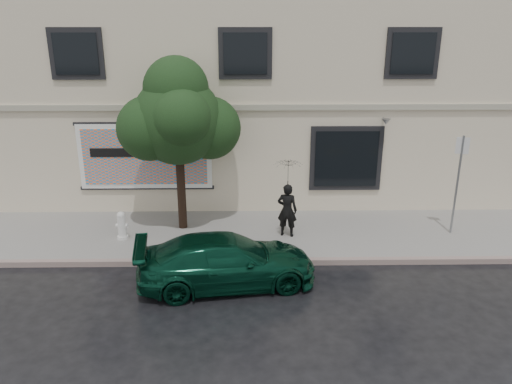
{
  "coord_description": "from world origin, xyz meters",
  "views": [
    {
      "loc": [
        0.08,
        -10.39,
        6.23
      ],
      "look_at": [
        0.28,
        2.2,
        1.8
      ],
      "focal_mm": 35.0,
      "sensor_mm": 36.0,
      "label": 1
    }
  ],
  "objects_px": {
    "car": "(227,261)",
    "pedestrian": "(287,210)",
    "street_tree": "(178,121)",
    "fire_hydrant": "(122,225)"
  },
  "relations": [
    {
      "from": "car",
      "to": "pedestrian",
      "type": "distance_m",
      "value": 3.06
    },
    {
      "from": "car",
      "to": "street_tree",
      "type": "distance_m",
      "value": 4.51
    },
    {
      "from": "street_tree",
      "to": "fire_hydrant",
      "type": "xyz_separation_m",
      "value": [
        -1.65,
        -0.8,
        -2.88
      ]
    },
    {
      "from": "car",
      "to": "fire_hydrant",
      "type": "bearing_deg",
      "value": 43.52
    },
    {
      "from": "car",
      "to": "street_tree",
      "type": "xyz_separation_m",
      "value": [
        -1.47,
        3.21,
        2.81
      ]
    },
    {
      "from": "pedestrian",
      "to": "street_tree",
      "type": "height_order",
      "value": "street_tree"
    },
    {
      "from": "car",
      "to": "pedestrian",
      "type": "height_order",
      "value": "pedestrian"
    },
    {
      "from": "pedestrian",
      "to": "fire_hydrant",
      "type": "height_order",
      "value": "pedestrian"
    },
    {
      "from": "car",
      "to": "street_tree",
      "type": "height_order",
      "value": "street_tree"
    },
    {
      "from": "street_tree",
      "to": "fire_hydrant",
      "type": "distance_m",
      "value": 3.42
    }
  ]
}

